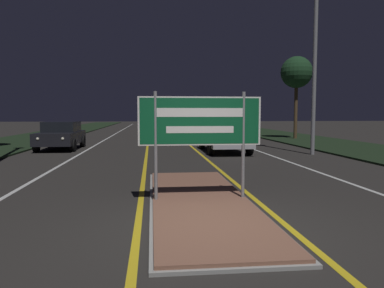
{
  "coord_description": "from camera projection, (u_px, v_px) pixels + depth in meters",
  "views": [
    {
      "loc": [
        -0.97,
        -5.72,
        1.84
      ],
      "look_at": [
        0.0,
        3.26,
        1.09
      ],
      "focal_mm": 35.0,
      "sensor_mm": 36.0,
      "label": 1
    }
  ],
  "objects": [
    {
      "name": "ground_plane",
      "position": [
        214.0,
        229.0,
        5.93
      ],
      "size": [
        160.0,
        160.0,
        0.0
      ],
      "primitive_type": "plane",
      "color": "#282623"
    },
    {
      "name": "median_island",
      "position": [
        200.0,
        201.0,
        7.67
      ],
      "size": [
        2.04,
        6.81,
        0.1
      ],
      "color": "#999993",
      "rests_on": "ground_plane"
    },
    {
      "name": "verge_left",
      "position": [
        22.0,
        141.0,
        24.72
      ],
      "size": [
        5.0,
        100.0,
        0.08
      ],
      "color": "black",
      "rests_on": "ground_plane"
    },
    {
      "name": "verge_right",
      "position": [
        299.0,
        138.0,
        26.76
      ],
      "size": [
        5.0,
        100.0,
        0.08
      ],
      "color": "black",
      "rests_on": "ground_plane"
    },
    {
      "name": "centre_line_yellow_left",
      "position": [
        149.0,
        136.0,
        30.57
      ],
      "size": [
        0.12,
        70.0,
        0.01
      ],
      "color": "gold",
      "rests_on": "ground_plane"
    },
    {
      "name": "centre_line_yellow_right",
      "position": [
        178.0,
        136.0,
        30.83
      ],
      "size": [
        0.12,
        70.0,
        0.01
      ],
      "color": "gold",
      "rests_on": "ground_plane"
    },
    {
      "name": "lane_line_white_left",
      "position": [
        112.0,
        136.0,
        30.25
      ],
      "size": [
        0.12,
        70.0,
        0.01
      ],
      "color": "silver",
      "rests_on": "ground_plane"
    },
    {
      "name": "lane_line_white_right",
      "position": [
        214.0,
        135.0,
        31.15
      ],
      "size": [
        0.12,
        70.0,
        0.01
      ],
      "color": "silver",
      "rests_on": "ground_plane"
    },
    {
      "name": "edge_line_white_left",
      "position": [
        74.0,
        136.0,
        29.93
      ],
      "size": [
        0.1,
        70.0,
        0.01
      ],
      "color": "silver",
      "rests_on": "ground_plane"
    },
    {
      "name": "edge_line_white_right",
      "position": [
        249.0,
        135.0,
        31.47
      ],
      "size": [
        0.1,
        70.0,
        0.01
      ],
      "color": "silver",
      "rests_on": "ground_plane"
    },
    {
      "name": "highway_sign",
      "position": [
        200.0,
        124.0,
        7.54
      ],
      "size": [
        2.49,
        0.07,
        2.17
      ],
      "color": "gray",
      "rests_on": "median_island"
    },
    {
      "name": "streetlight_right_near",
      "position": [
        316.0,
        16.0,
        16.18
      ],
      "size": [
        0.59,
        0.59,
        8.84
      ],
      "color": "gray",
      "rests_on": "ground_plane"
    },
    {
      "name": "car_receding_0",
      "position": [
        224.0,
        136.0,
        17.8
      ],
      "size": [
        1.96,
        4.75,
        1.44
      ],
      "color": "#B7B7BC",
      "rests_on": "ground_plane"
    },
    {
      "name": "car_receding_1",
      "position": [
        233.0,
        126.0,
        30.51
      ],
      "size": [
        1.89,
        4.45,
        1.54
      ],
      "color": "black",
      "rests_on": "ground_plane"
    },
    {
      "name": "car_receding_2",
      "position": [
        217.0,
        124.0,
        37.51
      ],
      "size": [
        1.94,
        4.65,
        1.5
      ],
      "color": "silver",
      "rests_on": "ground_plane"
    },
    {
      "name": "car_approaching_0",
      "position": [
        61.0,
        135.0,
        19.1
      ],
      "size": [
        1.92,
        4.12,
        1.41
      ],
      "color": "black",
      "rests_on": "ground_plane"
    },
    {
      "name": "roadside_palm_right",
      "position": [
        297.0,
        73.0,
        25.93
      ],
      "size": [
        2.19,
        2.19,
        5.7
      ],
      "color": "#4C3823",
      "rests_on": "verge_right"
    }
  ]
}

